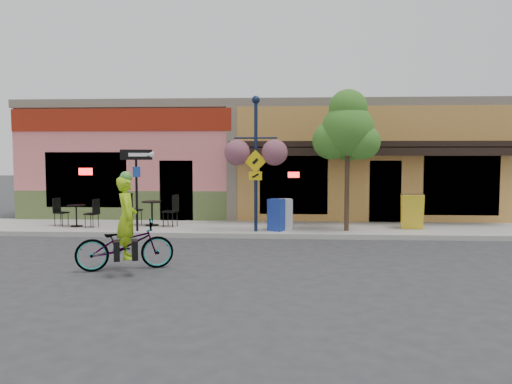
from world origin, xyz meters
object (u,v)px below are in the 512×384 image
(one_way_sign, at_px, (137,191))
(street_tree, at_px, (347,160))
(bicycle, at_px, (125,245))
(newspaper_box_blue, at_px, (276,215))
(cyclist_rider, at_px, (127,229))
(lamp_post, at_px, (256,164))
(building, at_px, (265,161))
(newspaper_box_grey, at_px, (285,214))

(one_way_sign, relative_size, street_tree, 0.57)
(bicycle, distance_m, newspaper_box_blue, 5.80)
(cyclist_rider, xyz_separation_m, lamp_post, (2.52, 4.65, 1.33))
(lamp_post, height_order, one_way_sign, lamp_post)
(building, distance_m, newspaper_box_grey, 6.25)
(one_way_sign, xyz_separation_m, newspaper_box_blue, (4.29, 0.35, -0.76))
(lamp_post, distance_m, one_way_sign, 3.76)
(building, distance_m, newspaper_box_blue, 6.58)
(lamp_post, distance_m, street_tree, 2.83)
(newspaper_box_blue, bearing_deg, bicycle, -100.23)
(cyclist_rider, bearing_deg, newspaper_box_blue, -52.51)
(cyclist_rider, bearing_deg, building, -32.14)
(bicycle, relative_size, lamp_post, 0.50)
(cyclist_rider, relative_size, newspaper_box_grey, 1.87)
(lamp_post, bearing_deg, newspaper_box_grey, 35.48)
(building, relative_size, lamp_post, 4.39)
(bicycle, height_order, lamp_post, lamp_post)
(cyclist_rider, bearing_deg, one_way_sign, -5.23)
(building, relative_size, street_tree, 4.13)
(lamp_post, relative_size, street_tree, 0.94)
(newspaper_box_blue, xyz_separation_m, newspaper_box_grey, (0.26, 0.38, -0.01))
(building, xyz_separation_m, cyclist_rider, (-2.52, -11.19, -1.35))
(building, distance_m, bicycle, 11.61)
(one_way_sign, bearing_deg, building, 37.81)
(street_tree, bearing_deg, one_way_sign, -175.70)
(one_way_sign, bearing_deg, cyclist_rider, -99.34)
(lamp_post, height_order, street_tree, street_tree)
(one_way_sign, xyz_separation_m, newspaper_box_grey, (4.55, 0.73, -0.78))
(one_way_sign, height_order, street_tree, street_tree)
(building, distance_m, cyclist_rider, 11.55)
(building, xyz_separation_m, newspaper_box_blue, (0.63, -6.35, -1.61))
(lamp_post, bearing_deg, one_way_sign, -175.06)
(newspaper_box_grey, bearing_deg, cyclist_rider, -132.24)
(building, bearing_deg, bicycle, -102.92)
(building, height_order, cyclist_rider, building)
(one_way_sign, relative_size, newspaper_box_grey, 2.62)
(newspaper_box_grey, bearing_deg, newspaper_box_blue, -133.36)
(cyclist_rider, height_order, lamp_post, lamp_post)
(lamp_post, bearing_deg, newspaper_box_blue, 19.44)
(one_way_sign, height_order, newspaper_box_grey, one_way_sign)
(newspaper_box_grey, bearing_deg, street_tree, -16.37)
(lamp_post, height_order, newspaper_box_grey, lamp_post)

